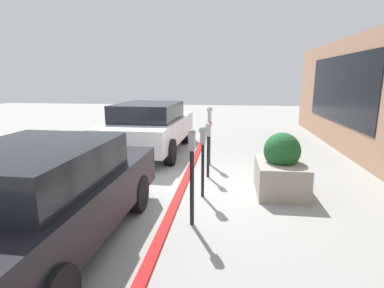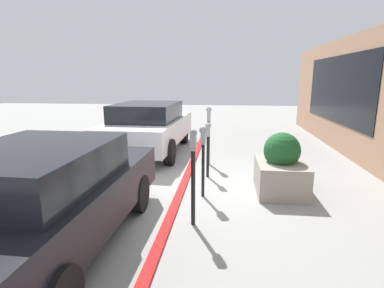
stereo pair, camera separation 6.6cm
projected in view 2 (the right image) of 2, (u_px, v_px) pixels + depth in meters
name	position (u px, v px, depth m)	size (l,w,h in m)	color
ground_plane	(187.00, 185.00, 6.57)	(40.00, 40.00, 0.00)	#999993
curb_strip	(183.00, 184.00, 6.58)	(19.00, 0.16, 0.04)	red
parking_meter_nearest	(193.00, 165.00, 4.61)	(0.14, 0.12, 1.56)	black
parking_meter_second	(203.00, 145.00, 5.75)	(0.19, 0.16, 1.42)	black
parking_meter_middle	(208.00, 140.00, 6.96)	(0.16, 0.14, 1.31)	black
parking_meter_fourth	(209.00, 127.00, 8.00)	(0.17, 0.14, 1.56)	black
planter_box	(281.00, 168.00, 6.09)	(1.28, 0.95, 1.25)	#A39989
parked_car_front	(43.00, 196.00, 3.95)	(4.26, 2.00, 1.48)	black
parked_car_middle	(149.00, 126.00, 9.39)	(4.60, 2.15, 1.56)	silver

